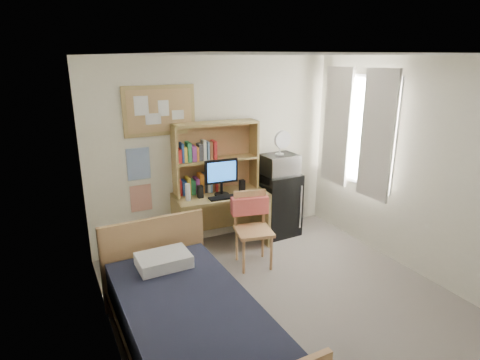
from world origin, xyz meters
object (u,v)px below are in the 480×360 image
desk_fan (280,144)px  monitor (221,178)px  desk (221,220)px  bed (192,335)px  speaker_right (242,186)px  bulletin_board (160,111)px  desk_chair (254,231)px  mini_fridge (277,203)px  speaker_left (200,192)px  microwave (279,164)px

desk_fan → monitor: bearing=-177.6°
desk → monitor: size_ratio=2.59×
bed → monitor: monitor is taller
monitor → speaker_right: (0.30, -0.02, -0.16)m
bed → speaker_right: (1.44, 1.91, 0.58)m
desk → desk_fan: (0.95, 0.02, 0.99)m
bulletin_board → bed: bulletin_board is taller
bulletin_board → desk_chair: bulletin_board is taller
mini_fridge → monitor: size_ratio=1.94×
mini_fridge → monitor: bearing=-176.4°
speaker_left → speaker_right: speaker_right is taller
mini_fridge → monitor: monitor is taller
mini_fridge → speaker_right: bearing=-172.0°
desk_chair → monitor: monitor is taller
desk → bed: size_ratio=0.58×
bed → desk_fan: (2.10, 2.01, 1.09)m
bulletin_board → desk_chair: size_ratio=0.98×
bulletin_board → mini_fridge: size_ratio=1.00×
bed → desk_fan: desk_fan is taller
desk_chair → monitor: bearing=116.6°
bulletin_board → speaker_right: 1.49m
monitor → microwave: monitor is taller
desk_chair → speaker_right: bearing=89.3°
desk → bed: bearing=-116.1°
bulletin_board → speaker_right: (0.98, -0.40, -1.04)m
desk_chair → bed: size_ratio=0.45×
desk_chair → speaker_right: 0.73m
mini_fridge → speaker_right: speaker_right is taller
bulletin_board → desk_fan: 1.75m
speaker_right → bulletin_board: bearing=161.8°
bulletin_board → speaker_left: bearing=-42.9°
desk_chair → desk_fan: desk_fan is taller
mini_fridge → desk_chair: bearing=-139.9°
bulletin_board → mini_fridge: 2.21m
mini_fridge → speaker_left: 1.32m
mini_fridge → bed: mini_fridge is taller
speaker_left → speaker_right: (0.60, -0.04, 0.00)m
desk_chair → microwave: 1.22m
mini_fridge → bed: 2.92m
desk_chair → bulletin_board: bearing=142.3°
desk → desk_chair: size_ratio=1.31×
speaker_left → desk_chair: bearing=-50.6°
bulletin_board → speaker_left: size_ratio=5.56×
bed → speaker_right: speaker_right is taller
speaker_right → desk_fan: (0.65, 0.10, 0.51)m
monitor → speaker_left: bearing=180.0°
bed → microwave: size_ratio=4.35×
desk → desk_chair: (0.16, -0.68, 0.09)m
mini_fridge → microwave: (0.00, -0.02, 0.61)m
desk_fan → speaker_right: bearing=-173.7°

